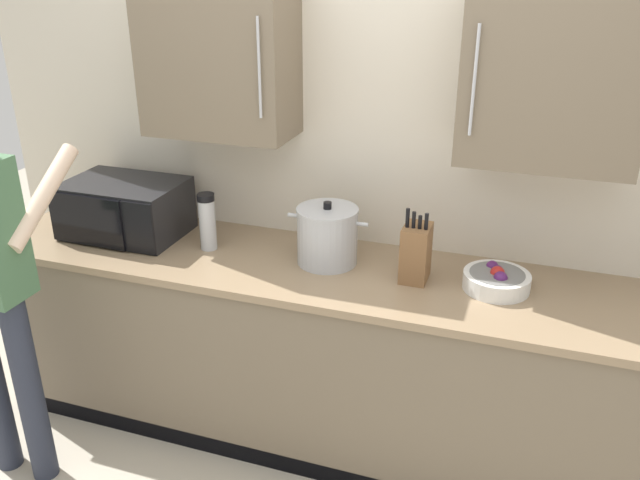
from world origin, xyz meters
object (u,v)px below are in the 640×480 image
thermos_flask (207,221)px  knife_block (416,252)px  fruit_bowl (497,280)px  stock_pot (327,236)px  microwave_oven (121,208)px

thermos_flask → knife_block: 0.96m
fruit_bowl → thermos_flask: 1.30m
knife_block → stock_pot: bearing=174.7°
stock_pot → knife_block: (0.40, -0.04, -0.00)m
stock_pot → thermos_flask: bearing=-175.9°
fruit_bowl → knife_block: knife_block is taller
stock_pot → knife_block: bearing=-5.3°
stock_pot → microwave_oven: bearing=-179.2°
stock_pot → knife_block: 0.40m
fruit_bowl → stock_pot: stock_pot is taller
thermos_flask → knife_block: bearing=0.2°
fruit_bowl → knife_block: size_ratio=0.84×
microwave_oven → knife_block: 1.44m
microwave_oven → thermos_flask: thermos_flask is taller
microwave_oven → fruit_bowl: microwave_oven is taller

